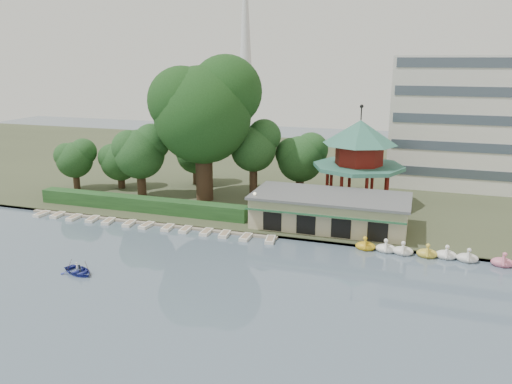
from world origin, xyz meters
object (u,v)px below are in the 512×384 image
at_px(dock, 148,222).
at_px(rowboat_with_passengers, 78,269).
at_px(pavilion, 359,154).
at_px(big_tree, 204,108).
at_px(boathouse, 330,210).

relative_size(dock, rowboat_with_passengers, 5.91).
bearing_deg(rowboat_with_passengers, pavilion, 53.32).
bearing_deg(dock, big_tree, 73.89).
xyz_separation_m(dock, big_tree, (3.18, 11.02, 13.34)).
bearing_deg(big_tree, pavilion, 10.30).
height_order(pavilion, big_tree, big_tree).
distance_m(dock, pavilion, 29.14).
distance_m(dock, big_tree, 17.59).
distance_m(big_tree, rowboat_with_passengers, 29.60).
relative_size(dock, boathouse, 1.83).
relative_size(boathouse, rowboat_with_passengers, 3.24).
bearing_deg(pavilion, rowboat_with_passengers, -126.68).
distance_m(dock, rowboat_with_passengers, 15.60).
xyz_separation_m(boathouse, rowboat_with_passengers, (-20.60, -20.31, -1.86)).
bearing_deg(pavilion, big_tree, -169.70).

